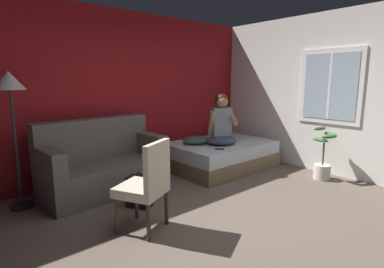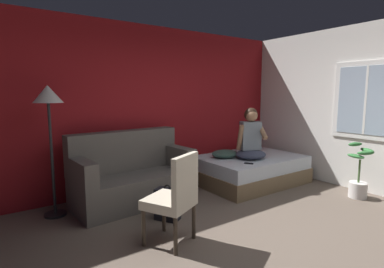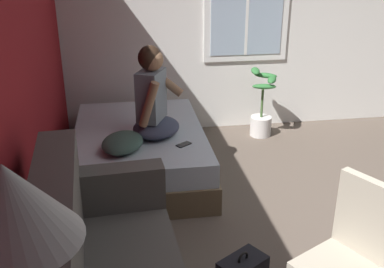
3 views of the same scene
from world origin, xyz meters
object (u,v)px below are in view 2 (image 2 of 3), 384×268
couch (132,176)px  cell_phone (249,163)px  person_seated (251,138)px  bed (250,169)px  backpack (168,205)px  potted_plant (359,179)px  floor_lamp (49,107)px  side_chair (175,196)px  throw_pillow (225,154)px

couch → cell_phone: couch is taller
couch → cell_phone: size_ratio=12.17×
person_seated → bed: bearing=44.2°
backpack → bed: bearing=14.8°
cell_phone → potted_plant: 1.67m
person_seated → potted_plant: 1.75m
couch → person_seated: (1.99, -0.45, 0.44)m
potted_plant → couch: bearing=147.9°
person_seated → floor_lamp: (-3.03, 0.57, 0.59)m
backpack → floor_lamp: bearing=140.5°
side_chair → throw_pillow: side_chair is taller
person_seated → throw_pillow: (-0.30, 0.31, -0.29)m
couch → backpack: bearing=-82.1°
person_seated → potted_plant: person_seated is taller
backpack → side_chair: bearing=-113.8°
couch → potted_plant: (2.92, -1.83, -0.09)m
side_chair → potted_plant: (3.06, -0.41, -0.23)m
backpack → floor_lamp: (-1.16, 0.96, 1.24)m
floor_lamp → potted_plant: bearing=-26.2°
backpack → potted_plant: (2.80, -0.99, 0.11)m
throw_pillow → floor_lamp: bearing=174.6°
side_chair → floor_lamp: floor_lamp is taller
floor_lamp → bed: bearing=-7.5°
couch → backpack: (0.12, -0.84, -0.20)m
throw_pillow → cell_phone: 0.56m
person_seated → floor_lamp: floor_lamp is taller
bed → floor_lamp: 3.42m
cell_phone → floor_lamp: bearing=-51.2°
couch → potted_plant: size_ratio=2.06×
person_seated → floor_lamp: bearing=169.4°
backpack → floor_lamp: floor_lamp is taller
person_seated → throw_pillow: bearing=134.2°
backpack → cell_phone: size_ratio=3.18×
person_seated → backpack: (-1.87, -0.39, -0.64)m
backpack → potted_plant: size_ratio=0.54×
side_chair → potted_plant: size_ratio=1.15×
couch → backpack: 0.87m
bed → floor_lamp: bearing=172.5°
backpack → floor_lamp: size_ratio=0.27×
potted_plant → cell_phone: bearing=137.1°
backpack → potted_plant: potted_plant is taller
cell_phone → floor_lamp: (-2.74, 0.82, 0.94)m
throw_pillow → floor_lamp: size_ratio=0.28×
backpack → throw_pillow: size_ratio=0.95×
bed → couch: 2.17m
throw_pillow → cell_phone: (0.02, -0.56, -0.07)m
couch → throw_pillow: couch is taller
backpack → throw_pillow: bearing=24.0°
side_chair → throw_pillow: (1.83, 1.28, 0.02)m
bed → cell_phone: bearing=-137.9°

